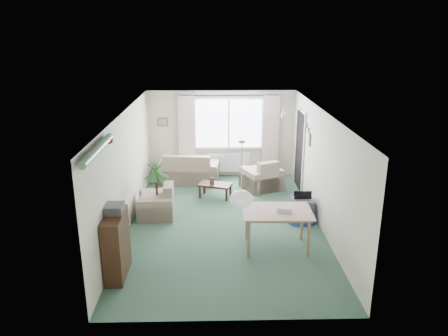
{
  "coord_description": "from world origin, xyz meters",
  "views": [
    {
      "loc": [
        -0.22,
        -8.5,
        3.96
      ],
      "look_at": [
        0.0,
        0.3,
        1.15
      ],
      "focal_mm": 35.0,
      "sensor_mm": 36.0,
      "label": 1
    }
  ],
  "objects_px": {
    "coffee_table": "(215,190)",
    "pet_bed": "(301,218)",
    "sofa": "(188,167)",
    "armchair_left": "(156,200)",
    "bookshelf": "(116,245)",
    "dining_table": "(276,230)",
    "armchair_corner": "(261,174)",
    "tv_cube": "(302,208)",
    "houseplant": "(157,188)"
  },
  "relations": [
    {
      "from": "tv_cube",
      "to": "pet_bed",
      "type": "xyz_separation_m",
      "value": [
        -0.05,
        -0.16,
        -0.16
      ]
    },
    {
      "from": "armchair_left",
      "to": "tv_cube",
      "type": "relative_size",
      "value": 1.64
    },
    {
      "from": "armchair_left",
      "to": "coffee_table",
      "type": "distance_m",
      "value": 1.73
    },
    {
      "from": "coffee_table",
      "to": "houseplant",
      "type": "bearing_deg",
      "value": -139.58
    },
    {
      "from": "houseplant",
      "to": "pet_bed",
      "type": "relative_size",
      "value": 2.06
    },
    {
      "from": "sofa",
      "to": "armchair_corner",
      "type": "bearing_deg",
      "value": 167.12
    },
    {
      "from": "armchair_corner",
      "to": "tv_cube",
      "type": "xyz_separation_m",
      "value": [
        0.69,
        -1.9,
        -0.17
      ]
    },
    {
      "from": "armchair_corner",
      "to": "dining_table",
      "type": "bearing_deg",
      "value": 64.48
    },
    {
      "from": "sofa",
      "to": "dining_table",
      "type": "distance_m",
      "value": 4.26
    },
    {
      "from": "bookshelf",
      "to": "dining_table",
      "type": "xyz_separation_m",
      "value": [
        2.79,
        0.88,
        -0.18
      ]
    },
    {
      "from": "coffee_table",
      "to": "pet_bed",
      "type": "xyz_separation_m",
      "value": [
        1.84,
        -1.46,
        -0.11
      ]
    },
    {
      "from": "bookshelf",
      "to": "houseplant",
      "type": "relative_size",
      "value": 0.83
    },
    {
      "from": "armchair_corner",
      "to": "tv_cube",
      "type": "height_order",
      "value": "armchair_corner"
    },
    {
      "from": "houseplant",
      "to": "pet_bed",
      "type": "height_order",
      "value": "houseplant"
    },
    {
      "from": "sofa",
      "to": "armchair_left",
      "type": "bearing_deg",
      "value": 79.85
    },
    {
      "from": "armchair_left",
      "to": "dining_table",
      "type": "relative_size",
      "value": 0.7
    },
    {
      "from": "houseplant",
      "to": "tv_cube",
      "type": "distance_m",
      "value": 3.2
    },
    {
      "from": "armchair_left",
      "to": "pet_bed",
      "type": "distance_m",
      "value": 3.18
    },
    {
      "from": "tv_cube",
      "to": "pet_bed",
      "type": "height_order",
      "value": "tv_cube"
    },
    {
      "from": "armchair_corner",
      "to": "bookshelf",
      "type": "height_order",
      "value": "bookshelf"
    },
    {
      "from": "dining_table",
      "to": "bookshelf",
      "type": "bearing_deg",
      "value": -162.42
    },
    {
      "from": "houseplant",
      "to": "armchair_left",
      "type": "bearing_deg",
      "value": -164.52
    },
    {
      "from": "sofa",
      "to": "bookshelf",
      "type": "distance_m",
      "value": 4.81
    },
    {
      "from": "pet_bed",
      "to": "sofa",
      "type": "bearing_deg",
      "value": 133.84
    },
    {
      "from": "armchair_left",
      "to": "pet_bed",
      "type": "bearing_deg",
      "value": 81.23
    },
    {
      "from": "bookshelf",
      "to": "coffee_table",
      "type": "bearing_deg",
      "value": 63.96
    },
    {
      "from": "bookshelf",
      "to": "houseplant",
      "type": "bearing_deg",
      "value": 80.41
    },
    {
      "from": "armchair_corner",
      "to": "houseplant",
      "type": "distance_m",
      "value": 3.02
    },
    {
      "from": "houseplant",
      "to": "dining_table",
      "type": "distance_m",
      "value": 2.88
    },
    {
      "from": "sofa",
      "to": "coffee_table",
      "type": "bearing_deg",
      "value": 125.25
    },
    {
      "from": "coffee_table",
      "to": "houseplant",
      "type": "relative_size",
      "value": 0.59
    },
    {
      "from": "sofa",
      "to": "dining_table",
      "type": "height_order",
      "value": "sofa"
    },
    {
      "from": "sofa",
      "to": "pet_bed",
      "type": "height_order",
      "value": "sofa"
    },
    {
      "from": "bookshelf",
      "to": "pet_bed",
      "type": "height_order",
      "value": "bookshelf"
    },
    {
      "from": "pet_bed",
      "to": "coffee_table",
      "type": "bearing_deg",
      "value": 141.56
    },
    {
      "from": "bookshelf",
      "to": "dining_table",
      "type": "relative_size",
      "value": 0.93
    },
    {
      "from": "sofa",
      "to": "pet_bed",
      "type": "distance_m",
      "value": 3.7
    },
    {
      "from": "armchair_corner",
      "to": "dining_table",
      "type": "xyz_separation_m",
      "value": [
        -0.06,
        -3.24,
        -0.03
      ]
    },
    {
      "from": "sofa",
      "to": "houseplant",
      "type": "xyz_separation_m",
      "value": [
        -0.56,
        -2.29,
        0.26
      ]
    },
    {
      "from": "bookshelf",
      "to": "sofa",
      "type": "bearing_deg",
      "value": 77.92
    },
    {
      "from": "houseplant",
      "to": "pet_bed",
      "type": "xyz_separation_m",
      "value": [
        3.12,
        -0.37,
        -0.59
      ]
    },
    {
      "from": "armchair_left",
      "to": "bookshelf",
      "type": "bearing_deg",
      "value": -10.34
    },
    {
      "from": "armchair_left",
      "to": "bookshelf",
      "type": "relative_size",
      "value": 0.75
    },
    {
      "from": "bookshelf",
      "to": "armchair_left",
      "type": "bearing_deg",
      "value": 81.15
    },
    {
      "from": "dining_table",
      "to": "sofa",
      "type": "bearing_deg",
      "value": 115.83
    },
    {
      "from": "bookshelf",
      "to": "dining_table",
      "type": "height_order",
      "value": "bookshelf"
    },
    {
      "from": "armchair_left",
      "to": "tv_cube",
      "type": "xyz_separation_m",
      "value": [
        3.2,
        -0.2,
        -0.14
      ]
    },
    {
      "from": "dining_table",
      "to": "tv_cube",
      "type": "distance_m",
      "value": 1.53
    },
    {
      "from": "sofa",
      "to": "bookshelf",
      "type": "bearing_deg",
      "value": 83.16
    },
    {
      "from": "dining_table",
      "to": "pet_bed",
      "type": "xyz_separation_m",
      "value": [
        0.7,
        1.17,
        -0.3
      ]
    }
  ]
}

